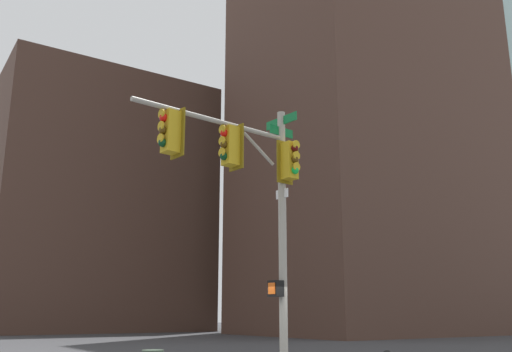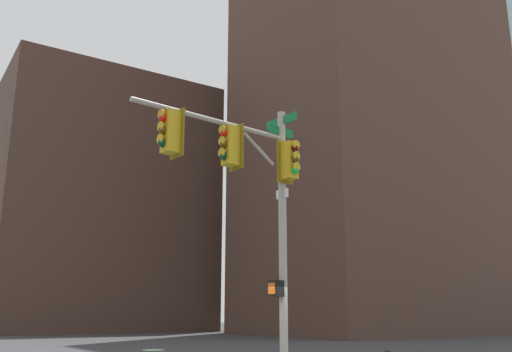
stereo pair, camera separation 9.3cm
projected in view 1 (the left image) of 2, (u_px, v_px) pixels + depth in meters
The scene contains 4 objects.
signal_pole_assembly at pixel (252, 184), 13.97m from camera, with size 4.89×1.24×7.22m.
building_brick_nearside at pixel (368, 104), 57.68m from camera, with size 24.54×17.48×46.14m, color #4C3328.
building_brick_midblock at pixel (92, 207), 65.12m from camera, with size 23.02×20.00×28.09m, color #4C3328.
building_glass_tower at pixel (395, 45), 68.70m from camera, with size 28.12×23.95×68.69m, color #9EC6C1.
Camera 1 is at (-8.76, -11.89, 1.84)m, focal length 38.86 mm.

